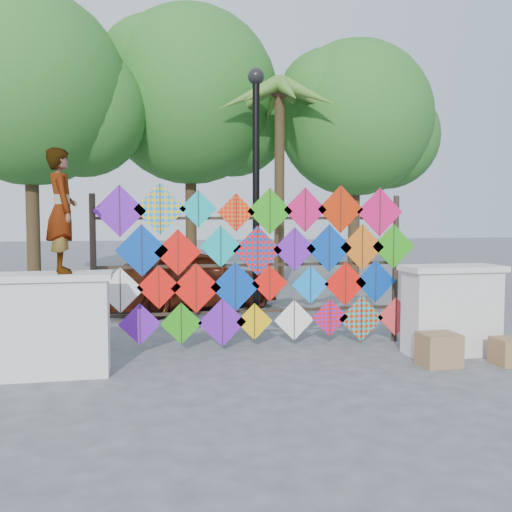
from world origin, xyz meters
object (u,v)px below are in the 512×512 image
at_px(kite_rack, 260,265).
at_px(sedan, 188,279).
at_px(vendor_woman, 62,211).
at_px(lamppost, 256,174).

height_order(kite_rack, sedan, kite_rack).
bearing_deg(sedan, kite_rack, 169.54).
bearing_deg(vendor_woman, kite_rack, -84.87).
relative_size(sedan, lamppost, 0.88).
xyz_separation_m(kite_rack, vendor_woman, (-2.69, -0.93, 0.80)).
xyz_separation_m(sedan, lamppost, (0.95, -2.47, 2.03)).
relative_size(kite_rack, vendor_woman, 3.21).
distance_m(kite_rack, lamppost, 1.94).
height_order(vendor_woman, sedan, vendor_woman).
bearing_deg(lamppost, kite_rack, -98.75).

